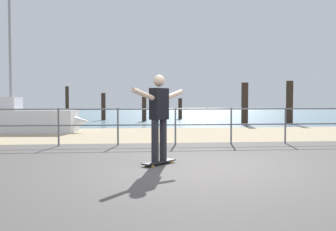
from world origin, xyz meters
The scene contains 13 objects.
ground_plane centered at (0.00, -1.00, 0.00)m, with size 24.00×10.00×0.04m, color #514C49.
beach_strip centered at (0.00, 7.00, 0.00)m, with size 24.00×6.00×0.04m, color tan.
sea_surface centered at (0.00, 35.00, 0.00)m, with size 72.00×50.00×0.04m, color slate.
railing_fence centered at (-0.76, 3.60, 0.70)m, with size 11.28×0.05×1.05m.
sailboat centered at (-5.45, 8.19, 0.52)m, with size 5.02×1.72×5.31m.
skateboard centered at (-0.65, 0.42, 0.07)m, with size 0.70×0.71×0.08m.
skateboarder centered at (-0.65, 0.42, 1.02)m, with size 1.08×1.10×1.65m.
groyne_post_0 centered at (-5.68, 19.19, 1.14)m, with size 0.24×0.24×2.29m, color #332319.
groyne_post_1 centered at (-3.06, 17.54, 0.89)m, with size 0.28×0.28×1.79m, color #332319.
groyne_post_2 centered at (-0.45, 15.83, 0.79)m, with size 0.27×0.27×1.58m, color #332319.
groyne_post_3 centered at (2.17, 18.68, 0.73)m, with size 0.27×0.27×1.46m, color #332319.
groyne_post_4 centered at (4.79, 12.27, 1.12)m, with size 0.36×0.36×2.23m, color #332319.
groyne_post_5 centered at (7.41, 12.58, 1.18)m, with size 0.37×0.37×2.36m, color #332319.
Camera 1 is at (-1.16, -6.45, 1.23)m, focal length 38.61 mm.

